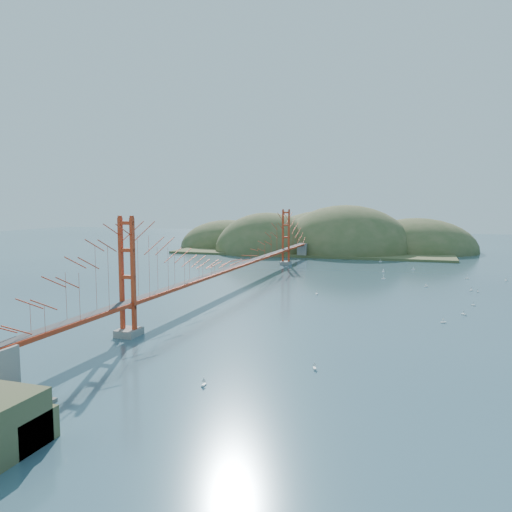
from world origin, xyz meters
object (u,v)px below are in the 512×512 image
(bridge, at_px, (236,242))
(sailboat_0, at_px, (317,293))
(sailboat_2, at_px, (473,304))
(sailboat_1, at_px, (464,314))

(bridge, bearing_deg, sailboat_0, -10.63)
(bridge, height_order, sailboat_2, bridge)
(sailboat_0, bearing_deg, sailboat_1, -22.06)
(bridge, relative_size, sailboat_1, 130.72)
(sailboat_0, xyz_separation_m, sailboat_1, (18.76, -7.60, 0.01))
(bridge, height_order, sailboat_0, bridge)
(sailboat_0, height_order, sailboat_2, sailboat_0)
(bridge, xyz_separation_m, sailboat_1, (31.79, -10.05, -6.85))
(sailboat_2, distance_m, sailboat_1, 6.29)
(bridge, relative_size, sailboat_0, 147.17)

